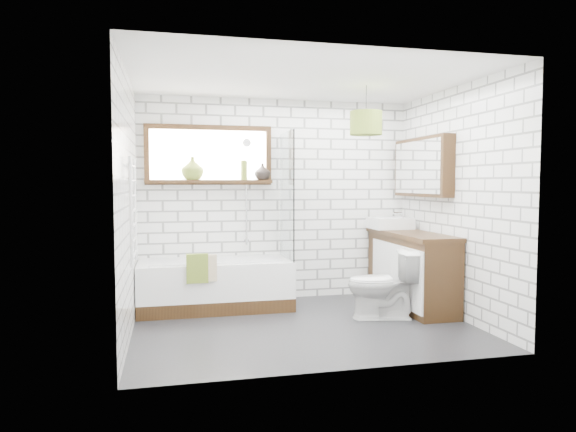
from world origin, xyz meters
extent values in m
cube|color=black|center=(0.00, 0.00, -0.01)|extent=(3.40, 2.60, 0.01)
cube|color=white|center=(0.00, 0.00, 2.50)|extent=(3.40, 2.60, 0.01)
cube|color=white|center=(0.00, 1.30, 1.25)|extent=(3.40, 0.01, 2.50)
cube|color=white|center=(0.00, -1.30, 1.25)|extent=(3.40, 0.01, 2.50)
cube|color=white|center=(-1.70, 0.00, 1.25)|extent=(0.01, 2.60, 2.50)
cube|color=white|center=(1.70, 0.00, 1.25)|extent=(0.01, 2.60, 2.50)
cube|color=black|center=(-0.85, 1.26, 1.80)|extent=(1.52, 0.16, 0.68)
cube|color=white|center=(-1.66, 0.00, 1.20)|extent=(0.06, 0.52, 1.00)
cube|color=black|center=(1.62, 0.60, 1.65)|extent=(0.16, 1.20, 0.70)
cylinder|color=silver|center=(-0.40, 1.26, 1.35)|extent=(0.02, 0.02, 1.30)
cube|color=white|center=(-0.82, 0.92, 0.28)|extent=(1.74, 0.77, 0.56)
cube|color=white|center=(0.03, 0.92, 1.31)|extent=(0.02, 0.72, 1.50)
cube|color=olive|center=(-1.04, 0.53, 0.54)|extent=(0.23, 0.06, 0.32)
cube|color=tan|center=(-0.95, 0.53, 0.54)|extent=(0.22, 0.06, 0.29)
cube|color=black|center=(1.45, 0.52, 0.44)|extent=(0.50, 1.55, 0.89)
cube|color=white|center=(1.39, 0.99, 0.96)|extent=(0.49, 0.43, 0.14)
cylinder|color=silver|center=(1.55, 0.99, 1.01)|extent=(0.04, 0.04, 0.15)
imported|color=white|center=(0.90, 0.08, 0.37)|extent=(0.56, 0.80, 0.75)
imported|color=olive|center=(-1.05, 1.23, 1.62)|extent=(0.28, 0.28, 0.27)
imported|color=black|center=(-0.20, 1.23, 1.58)|extent=(0.24, 0.24, 0.20)
cylinder|color=olive|center=(-0.43, 1.23, 1.60)|extent=(0.10, 0.10, 0.24)
cylinder|color=olive|center=(0.73, 0.17, 2.10)|extent=(0.34, 0.34, 0.25)
camera|label=1|loc=(-1.32, -5.02, 1.46)|focal=32.00mm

